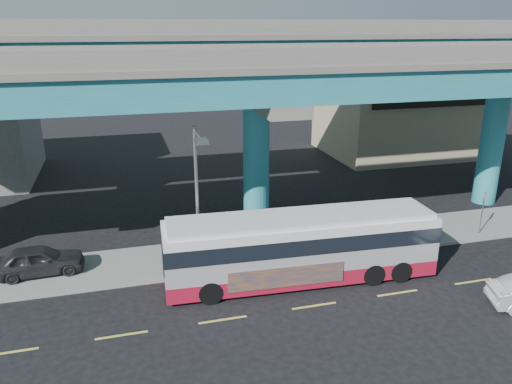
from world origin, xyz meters
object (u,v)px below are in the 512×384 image
object	(u,v)px
parked_car	(38,260)
street_lamp	(198,182)
stop_sign	(484,203)
transit_bus	(301,245)

from	to	relation	value
parked_car	street_lamp	xyz separation A→B (m)	(7.41, -2.19, 3.91)
parked_car	stop_sign	bearing A→B (deg)	-97.02
transit_bus	street_lamp	size ratio (longest dim) A/B	1.82
parked_car	street_lamp	distance (m)	8.66
transit_bus	street_lamp	xyz separation A→B (m)	(-4.46, 1.40, 2.99)
transit_bus	stop_sign	distance (m)	11.80
parked_car	transit_bus	bearing A→B (deg)	-110.27
parked_car	street_lamp	bearing A→B (deg)	-109.93
parked_car	stop_sign	world-z (taller)	stop_sign
parked_car	stop_sign	size ratio (longest dim) A/B	1.67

